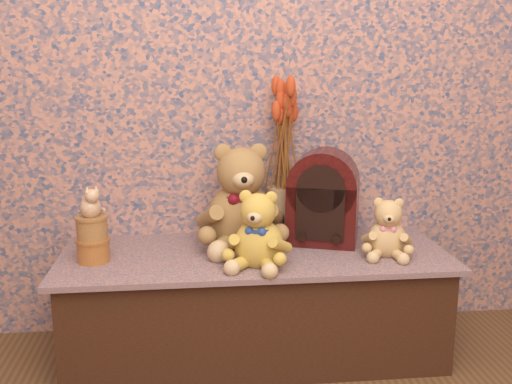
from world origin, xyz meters
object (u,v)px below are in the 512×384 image
at_px(teddy_small, 388,224).
at_px(ceramic_vase, 282,212).
at_px(teddy_medium, 259,225).
at_px(cat_figurine, 90,200).
at_px(teddy_large, 241,191).
at_px(cathedral_radio, 323,196).
at_px(biscuit_tin_lower, 93,250).

distance_m(teddy_small, ceramic_vase, 0.44).
distance_m(teddy_medium, cat_figurine, 0.59).
distance_m(teddy_large, cat_figurine, 0.55).
bearing_deg(cathedral_radio, teddy_large, -159.83).
distance_m(ceramic_vase, biscuit_tin_lower, 0.75).
relative_size(teddy_medium, biscuit_tin_lower, 2.54).
relative_size(ceramic_vase, cat_figurine, 1.74).
bearing_deg(teddy_small, cathedral_radio, 152.60).
bearing_deg(cathedral_radio, ceramic_vase, 166.58).
bearing_deg(teddy_large, biscuit_tin_lower, -166.71).
xyz_separation_m(teddy_small, cathedral_radio, (-0.20, 0.18, 0.07)).
xyz_separation_m(teddy_medium, ceramic_vase, (0.13, 0.33, -0.04)).
height_order(teddy_small, biscuit_tin_lower, teddy_small).
bearing_deg(teddy_medium, ceramic_vase, 87.83).
bearing_deg(teddy_small, cat_figurine, -167.35).
bearing_deg(cat_figurine, ceramic_vase, -5.57).
height_order(teddy_large, cathedral_radio, teddy_large).
relative_size(cathedral_radio, ceramic_vase, 1.80).
bearing_deg(ceramic_vase, cat_figurine, -161.88).
relative_size(teddy_large, teddy_medium, 1.49).
height_order(teddy_medium, cat_figurine, teddy_medium).
bearing_deg(cathedral_radio, teddy_medium, -121.09).
bearing_deg(cathedral_radio, teddy_small, -23.36).
bearing_deg(teddy_small, biscuit_tin_lower, -167.35).
distance_m(teddy_medium, teddy_small, 0.48).
bearing_deg(cat_figurine, teddy_small, -25.91).
distance_m(teddy_large, teddy_medium, 0.24).
distance_m(cathedral_radio, ceramic_vase, 0.19).
height_order(teddy_large, cat_figurine, teddy_large).
xyz_separation_m(teddy_large, cathedral_radio, (0.32, 0.01, -0.03)).
xyz_separation_m(teddy_medium, teddy_small, (0.48, 0.05, -0.03)).
bearing_deg(teddy_medium, teddy_large, 120.57).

